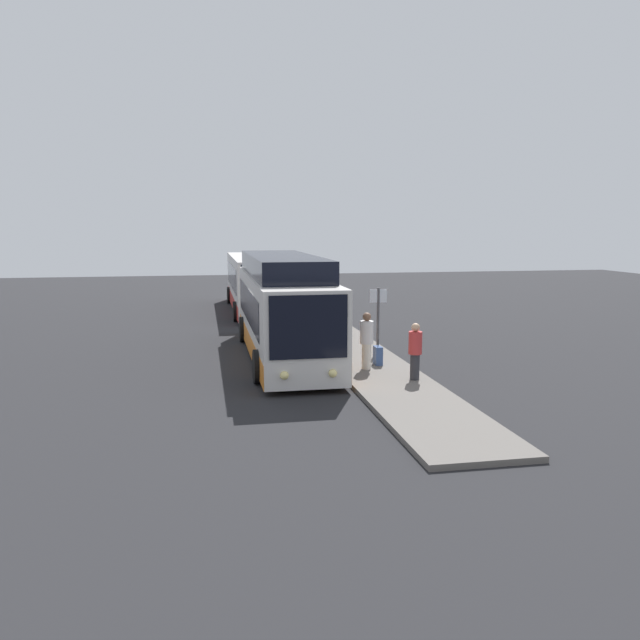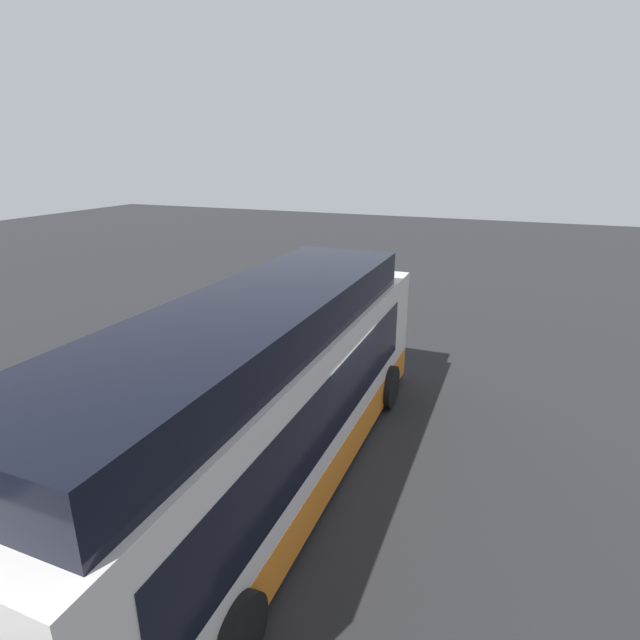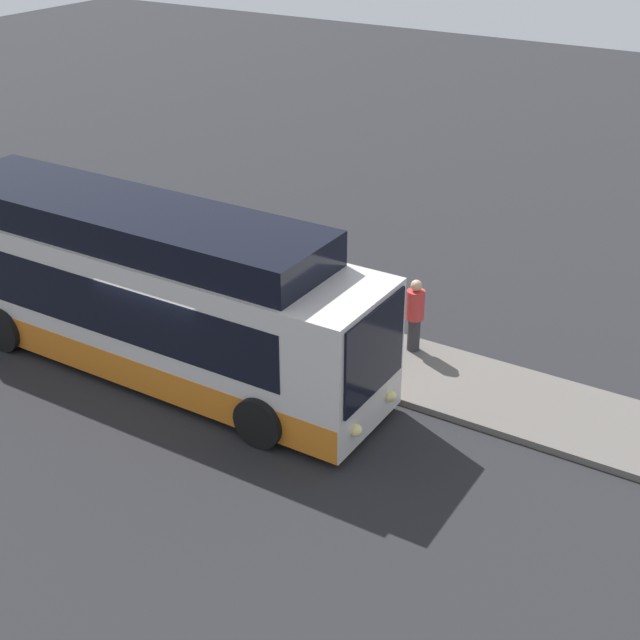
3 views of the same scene
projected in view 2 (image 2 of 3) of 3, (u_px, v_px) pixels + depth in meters
name	position (u px, v px, depth m)	size (l,w,h in m)	color
ground	(307.00, 456.00, 9.94)	(80.00, 80.00, 0.00)	#232326
platform	(188.00, 425.00, 10.92)	(20.00, 2.49, 0.14)	#605B56
bus_lead	(268.00, 404.00, 8.56)	(10.76, 2.73, 3.61)	silver
passenger_boarding	(245.00, 352.00, 12.20)	(0.48, 0.48, 1.80)	silver
passenger_waiting	(241.00, 329.00, 13.99)	(0.56, 0.56, 1.68)	#2D2D33
suitcase	(216.00, 382.00, 12.13)	(0.42, 0.23, 0.84)	#334C7F
sign_post	(131.00, 368.00, 10.15)	(0.10, 0.61, 2.31)	#4C4C51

